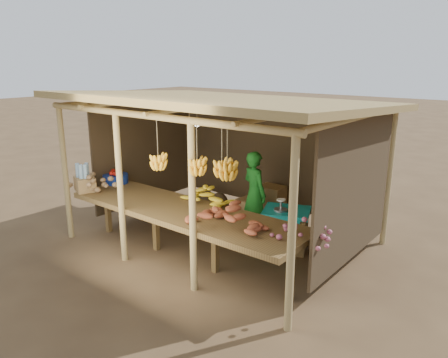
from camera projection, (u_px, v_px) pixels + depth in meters
The scene contains 13 objects.
ground at pixel (224, 240), 7.23m from camera, with size 60.00×60.00×0.00m, color brown.
stall_structure at pixel (229, 124), 6.74m from camera, with size 4.70×3.50×2.43m.
counter at pixel (183, 213), 6.32m from camera, with size 3.90×1.05×0.80m.
potato_heap at pixel (92, 180), 7.14m from camera, with size 0.86×0.52×0.36m, color #916F4A, non-canonical shape.
sweet_potato_heap at pixel (230, 213), 5.64m from camera, with size 1.00×0.60×0.36m, color #A3492A, non-canonical shape.
onion_heap at pixel (303, 227), 5.17m from camera, with size 0.70×0.42×0.35m, color #B4576A, non-canonical shape.
banana_pile at pixel (206, 192), 6.55m from camera, with size 0.67×0.40×0.35m, color yellow, non-canonical shape.
tomato_basin at pixel (116, 178), 7.63m from camera, with size 0.44×0.44×0.23m.
bottle_box at pixel (85, 180), 7.15m from camera, with size 0.45×0.40×0.46m.
vendor at pixel (255, 194), 7.30m from camera, with size 0.53×0.35×1.44m, color #186E1E.
tarp_crate at pixel (286, 228), 6.82m from camera, with size 0.88×0.83×0.84m.
carton_stack at pixel (264, 206), 7.97m from camera, with size 0.93×0.37×0.70m.
burlap_sacks at pixel (212, 202), 8.46m from camera, with size 0.73×0.38×0.52m.
Camera 1 is at (4.18, -5.24, 2.90)m, focal length 35.00 mm.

